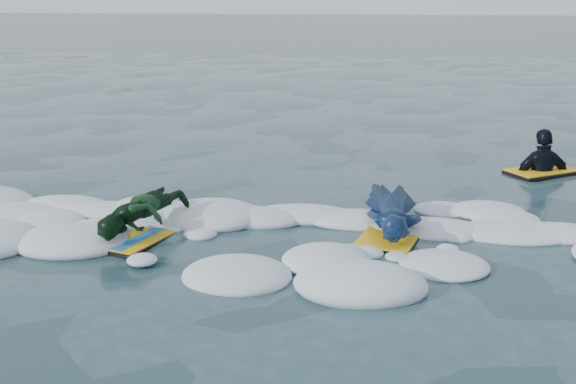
# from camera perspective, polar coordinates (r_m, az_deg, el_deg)

# --- Properties ---
(ground) EXTENTS (120.00, 120.00, 0.00)m
(ground) POSITION_cam_1_polar(r_m,az_deg,el_deg) (6.79, -9.10, -6.06)
(ground) COLOR #162E36
(ground) RESTS_ON ground
(foam_band) EXTENTS (12.00, 3.10, 0.30)m
(foam_band) POSITION_cam_1_polar(r_m,az_deg,el_deg) (7.72, -7.02, -3.22)
(foam_band) COLOR white
(foam_band) RESTS_ON ground
(prone_woman_unit) EXTENTS (0.82, 1.63, 0.41)m
(prone_woman_unit) POSITION_cam_1_polar(r_m,az_deg,el_deg) (7.68, 8.24, -1.71)
(prone_woman_unit) COLOR black
(prone_woman_unit) RESTS_ON ground
(prone_child_unit) EXTENTS (0.96, 1.29, 0.45)m
(prone_child_unit) POSITION_cam_1_polar(r_m,az_deg,el_deg) (7.57, -11.38, -1.96)
(prone_child_unit) COLOR black
(prone_child_unit) RESTS_ON ground
(waiting_rider_unit) EXTENTS (1.13, 0.99, 1.49)m
(waiting_rider_unit) POSITION_cam_1_polar(r_m,az_deg,el_deg) (10.62, 19.38, 0.81)
(waiting_rider_unit) COLOR black
(waiting_rider_unit) RESTS_ON ground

